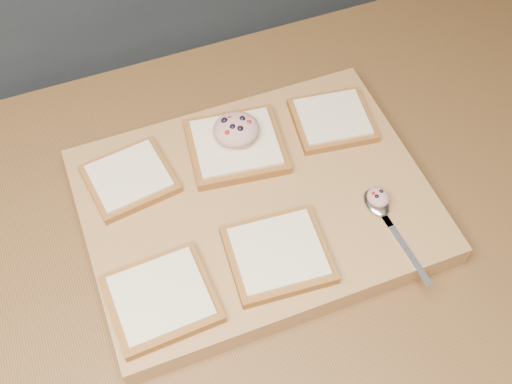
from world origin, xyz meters
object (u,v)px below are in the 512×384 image
at_px(cutting_board, 256,205).
at_px(bread_far_center, 236,146).
at_px(tuna_salad_dollop, 236,129).
at_px(spoon, 381,209).

height_order(cutting_board, bread_far_center, bread_far_center).
bearing_deg(bread_far_center, cutting_board, -92.22).
relative_size(bread_far_center, tuna_salad_dollop, 2.24).
relative_size(cutting_board, bread_far_center, 3.15).
distance_m(cutting_board, bread_far_center, 0.09).
xyz_separation_m(bread_far_center, tuna_salad_dollop, (0.00, 0.01, 0.02)).
bearing_deg(bread_far_center, spoon, -49.41).
bearing_deg(tuna_salad_dollop, spoon, -51.67).
xyz_separation_m(cutting_board, bread_far_center, (0.00, 0.09, 0.03)).
distance_m(cutting_board, tuna_salad_dollop, 0.11).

